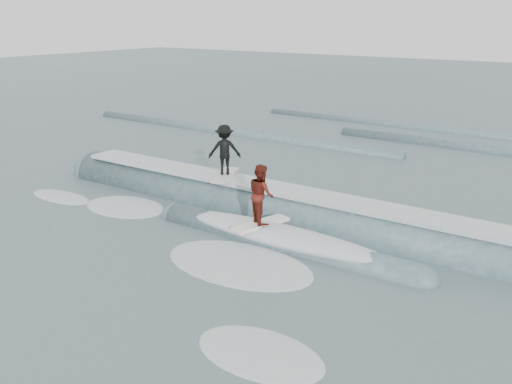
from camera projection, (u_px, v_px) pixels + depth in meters
The scene contains 6 objects.
ground at pixel (213, 243), 17.97m from camera, with size 160.00×160.00×0.00m, color #3D505A.
breaking_wave at pixel (273, 217), 20.13m from camera, with size 21.09×3.79×2.02m.
surfer_black at pixel (225, 151), 21.14m from camera, with size 1.37×2.06×1.97m.
surfer_red at pixel (261, 196), 17.86m from camera, with size 1.17×2.07×2.00m.
whitewater at pixel (174, 248), 17.61m from camera, with size 15.36×7.11×0.10m.
far_swells at pixel (399, 142), 32.23m from camera, with size 38.70×8.65×0.80m.
Camera 1 is at (10.67, -12.87, 6.91)m, focal length 40.00 mm.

